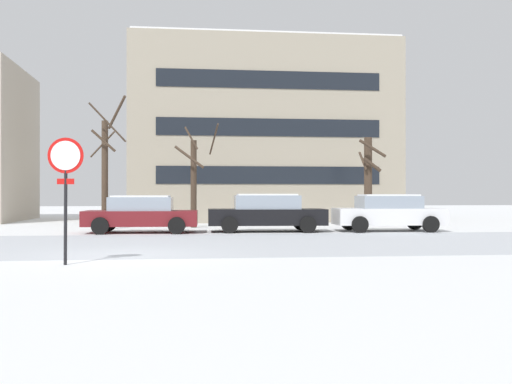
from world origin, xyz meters
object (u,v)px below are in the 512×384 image
at_px(parked_car_maroon, 141,214).
at_px(parked_car_black, 267,213).
at_px(parked_car_white, 388,212).
at_px(stop_sign, 66,175).

relative_size(parked_car_maroon, parked_car_black, 0.94).
bearing_deg(parked_car_white, stop_sign, -135.23).
relative_size(parked_car_black, parked_car_white, 1.07).
bearing_deg(stop_sign, parked_car_black, 61.80).
distance_m(parked_car_maroon, parked_car_black, 4.86).
xyz_separation_m(parked_car_maroon, parked_car_white, (9.72, -0.19, 0.02)).
relative_size(stop_sign, parked_car_black, 0.58).
relative_size(stop_sign, parked_car_maroon, 0.62).
distance_m(stop_sign, parked_car_white, 15.06).
distance_m(stop_sign, parked_car_maroon, 10.87).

